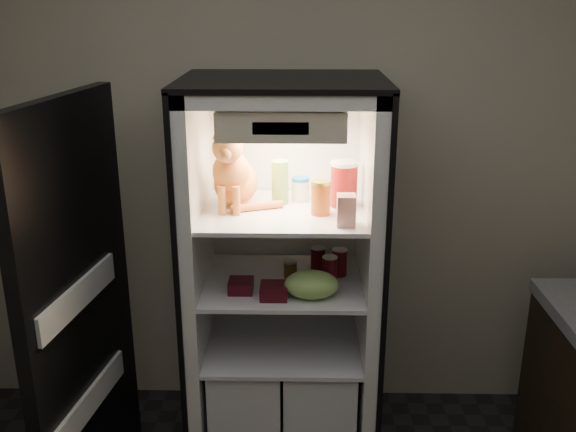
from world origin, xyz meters
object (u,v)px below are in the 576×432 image
Objects in this scene: salsa_jar at (321,198)px; condiment_jar at (290,269)px; cream_carton at (346,210)px; berry_box_right at (274,291)px; parmesan_shaker at (280,182)px; berry_box_left at (241,286)px; soda_can_c at (330,270)px; soda_can_b at (339,262)px; pepper_jar at (344,184)px; mayo_tub at (300,189)px; soda_can_a at (318,260)px; grape_bag at (312,284)px; refrigerator at (284,302)px; tabby_cat at (234,175)px.

condiment_jar is (-0.14, 0.09, -0.38)m from salsa_jar.
berry_box_right is (-0.31, 0.02, -0.39)m from cream_carton.
salsa_jar is at bearing -39.69° from parmesan_shaker.
berry_box_left is 0.16m from berry_box_right.
cream_carton reaches higher than berry_box_right.
soda_can_c is 1.20× the size of berry_box_left.
soda_can_b is 1.53× the size of condiment_jar.
berry_box_left is at bearing -127.91° from parmesan_shaker.
pepper_jar is (0.11, 0.12, 0.03)m from salsa_jar.
salsa_jar reaches higher than mayo_tub.
cream_carton is 0.40m from soda_can_c.
condiment_jar is 0.78× the size of berry_box_left.
soda_can_a is 0.15m from condiment_jar.
cream_carton is 1.55× the size of condiment_jar.
grape_bag is at bearing -8.95° from berry_box_left.
condiment_jar is at bearing -49.99° from parmesan_shaker.
soda_can_a is at bearing 9.71° from refrigerator.
salsa_jar reaches higher than berry_box_right.
berry_box_right is (0.15, -0.06, 0.00)m from berry_box_left.
soda_can_a is 0.13m from soda_can_c.
refrigerator reaches higher than berry_box_left.
cream_carton is 1.01× the size of soda_can_c.
grape_bag is 2.01× the size of berry_box_right.
parmesan_shaker is 1.33× the size of salsa_jar.
soda_can_b is at bearing 90.77° from cream_carton.
soda_can_c is (0.44, -0.06, -0.43)m from tabby_cat.
soda_can_c is 0.42m from berry_box_left.
tabby_cat reaches higher than soda_can_b.
parmesan_shaker is at bearing 173.98° from pepper_jar.
pepper_jar reaches higher than condiment_jar.
condiment_jar is at bearing 36.09° from berry_box_left.
mayo_tub reaches higher than soda_can_a.
salsa_jar is at bearing -128.57° from soda_can_b.
condiment_jar is at bearing 161.08° from soda_can_c.
soda_can_c is 1.10× the size of berry_box_right.
berry_box_right is (-0.07, -0.22, -0.01)m from condiment_jar.
cream_carton is at bearing -72.83° from soda_can_c.
cream_carton reaches higher than mayo_tub.
salsa_jar is 1.27× the size of berry_box_right.
condiment_jar is (-0.18, 0.06, -0.02)m from soda_can_c.
tabby_cat is (-0.22, -0.03, 0.65)m from refrigerator.
mayo_tub is at bearing 44.52° from berry_box_left.
soda_can_c is (0.23, -0.12, -0.39)m from parmesan_shaker.
pepper_jar reaches higher than berry_box_right.
pepper_jar is at bearing -0.32° from refrigerator.
berry_box_right is at bearing -148.82° from salsa_jar.
soda_can_b is at bearing 60.43° from grape_bag.
soda_can_b is at bearing 61.17° from soda_can_c.
soda_can_c is at bearing -18.92° from condiment_jar.
berry_box_right is (-0.20, -0.28, -0.03)m from soda_can_a.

